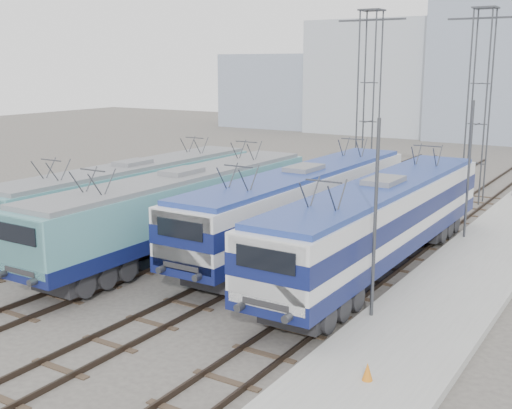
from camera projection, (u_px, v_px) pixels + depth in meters
The scene contains 13 objects.
ground at pixel (142, 294), 24.75m from camera, with size 160.00×160.00×0.00m, color #514C47.
platform at pixel (465, 279), 26.02m from camera, with size 4.00×70.00×0.30m, color #9E9E99.
locomotive_far_left at pixel (131, 191), 33.38m from camera, with size 2.78×17.53×3.30m.
locomotive_center_left at pixel (180, 205), 29.72m from camera, with size 2.89×18.28×3.44m.
locomotive_center_right at pixel (302, 200), 30.31m from camera, with size 2.94×18.59×3.50m.
locomotive_far_right at pixel (380, 218), 26.78m from camera, with size 2.98×18.87×3.55m.
catenary_tower_west at pixel (369, 96), 41.51m from camera, with size 4.50×1.20×12.00m.
catenary_tower_east at pixel (479, 98), 39.78m from camera, with size 4.50×1.20×12.00m.
mast_front at pixel (375, 224), 21.18m from camera, with size 0.12×0.12×7.00m, color #3F4247.
mast_mid at pixel (469, 173), 31.09m from camera, with size 0.12×0.12×7.00m, color #3F4247.
safety_cone at pixel (368, 371), 17.31m from camera, with size 0.29×0.29×0.51m, color orange.
building_west at pixel (387, 77), 81.78m from camera, with size 18.00×12.00×14.00m, color #A6AEB9.
building_far_west at pixel (279, 91), 90.53m from camera, with size 14.00×10.00×10.00m, color #8894A9.
Camera 1 is at (16.21, -17.48, 8.68)m, focal length 45.00 mm.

